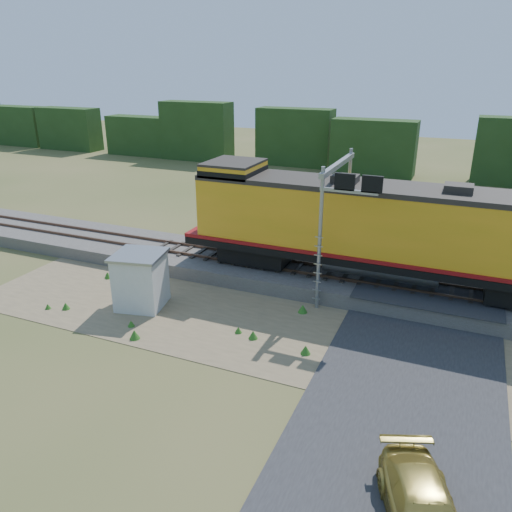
% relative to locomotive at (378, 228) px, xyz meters
% --- Properties ---
extents(ground, '(140.00, 140.00, 0.00)m').
position_rel_locomotive_xyz_m(ground, '(-4.15, -6.00, -3.70)').
color(ground, '#475123').
rests_on(ground, ground).
extents(ballast, '(70.00, 5.00, 0.80)m').
position_rel_locomotive_xyz_m(ballast, '(-4.15, -0.00, -3.30)').
color(ballast, slate).
rests_on(ballast, ground).
extents(rails, '(70.00, 1.54, 0.16)m').
position_rel_locomotive_xyz_m(rails, '(-4.15, -0.00, -2.82)').
color(rails, brown).
rests_on(rails, ballast).
extents(dirt_shoulder, '(26.00, 8.00, 0.03)m').
position_rel_locomotive_xyz_m(dirt_shoulder, '(-6.15, -5.50, -3.69)').
color(dirt_shoulder, '#8C7754').
rests_on(dirt_shoulder, ground).
extents(road, '(7.00, 66.00, 0.86)m').
position_rel_locomotive_xyz_m(road, '(2.85, -5.26, -3.62)').
color(road, '#38383A').
rests_on(road, ground).
extents(tree_line_north, '(130.00, 3.00, 6.50)m').
position_rel_locomotive_xyz_m(tree_line_north, '(-4.15, 32.00, -0.63)').
color(tree_line_north, '#1E3915').
rests_on(tree_line_north, ground).
extents(weed_clumps, '(15.00, 6.20, 0.56)m').
position_rel_locomotive_xyz_m(weed_clumps, '(-7.65, -5.90, -3.70)').
color(weed_clumps, '#2D671D').
rests_on(weed_clumps, ground).
extents(locomotive, '(21.56, 3.29, 5.56)m').
position_rel_locomotive_xyz_m(locomotive, '(0.00, 0.00, 0.00)').
color(locomotive, black).
rests_on(locomotive, rails).
extents(shed, '(2.84, 2.84, 2.84)m').
position_rel_locomotive_xyz_m(shed, '(-10.47, -6.00, -2.27)').
color(shed, silver).
rests_on(shed, ground).
extents(signal_gantry, '(2.85, 6.20, 7.18)m').
position_rel_locomotive_xyz_m(signal_gantry, '(-1.87, -0.67, 1.67)').
color(signal_gantry, gray).
rests_on(signal_gantry, ground).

